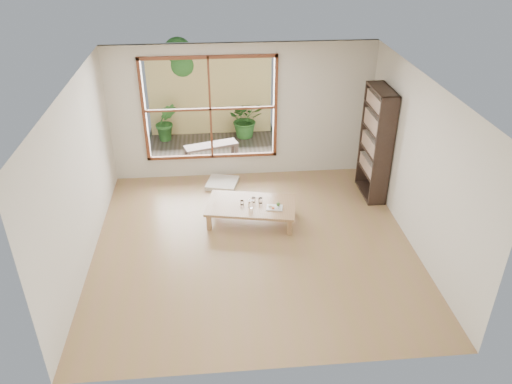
% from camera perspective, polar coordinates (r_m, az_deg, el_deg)
% --- Properties ---
extents(ground, '(5.00, 5.00, 0.00)m').
position_cam_1_polar(ground, '(8.01, -0.27, -5.93)').
color(ground, '#9B734D').
rests_on(ground, ground).
extents(low_table, '(1.62, 1.11, 0.32)m').
position_cam_1_polar(low_table, '(8.42, -0.53, -1.63)').
color(low_table, '#A57750').
rests_on(low_table, ground).
extents(floor_cushion, '(0.68, 0.68, 0.08)m').
position_cam_1_polar(floor_cushion, '(9.66, -3.87, 1.02)').
color(floor_cushion, beige).
rests_on(floor_cushion, ground).
extents(bookshelf, '(0.32, 0.91, 2.03)m').
position_cam_1_polar(bookshelf, '(9.18, 13.54, 5.40)').
color(bookshelf, '#31231B').
rests_on(bookshelf, ground).
extents(glass_tall, '(0.08, 0.08, 0.14)m').
position_cam_1_polar(glass_tall, '(8.28, -0.61, -1.37)').
color(glass_tall, silver).
rests_on(glass_tall, low_table).
extents(glass_mid, '(0.07, 0.07, 0.10)m').
position_cam_1_polar(glass_mid, '(8.41, 0.51, -0.98)').
color(glass_mid, silver).
rests_on(glass_mid, low_table).
extents(glass_short, '(0.07, 0.07, 0.08)m').
position_cam_1_polar(glass_short, '(8.44, -0.28, -0.91)').
color(glass_short, silver).
rests_on(glass_short, low_table).
extents(glass_small, '(0.06, 0.06, 0.07)m').
position_cam_1_polar(glass_small, '(8.38, -1.61, -1.22)').
color(glass_small, silver).
rests_on(glass_small, low_table).
extents(food_tray, '(0.30, 0.23, 0.08)m').
position_cam_1_polar(food_tray, '(8.30, 2.21, -1.70)').
color(food_tray, white).
rests_on(food_tray, low_table).
extents(deck, '(2.80, 2.00, 0.05)m').
position_cam_1_polar(deck, '(11.08, -4.99, 4.67)').
color(deck, '#3A322A').
rests_on(deck, ground).
extents(garden_bench, '(1.16, 0.64, 0.35)m').
position_cam_1_polar(garden_bench, '(10.51, -5.15, 5.13)').
color(garden_bench, '#31231B').
rests_on(garden_bench, deck).
extents(bamboo_fence, '(2.80, 0.06, 1.80)m').
position_cam_1_polar(bamboo_fence, '(11.67, -5.26, 10.75)').
color(bamboo_fence, tan).
rests_on(bamboo_fence, ground).
extents(shrub_right, '(0.85, 0.75, 0.87)m').
position_cam_1_polar(shrub_right, '(11.56, -1.16, 8.37)').
color(shrub_right, '#255820').
rests_on(shrub_right, deck).
extents(shrub_left, '(0.52, 0.43, 0.88)m').
position_cam_1_polar(shrub_left, '(11.55, -10.24, 7.90)').
color(shrub_left, '#255820').
rests_on(shrub_left, deck).
extents(garden_tree, '(1.04, 0.85, 2.22)m').
position_cam_1_polar(garden_tree, '(11.77, -8.85, 14.39)').
color(garden_tree, '#4C3D2D').
rests_on(garden_tree, ground).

